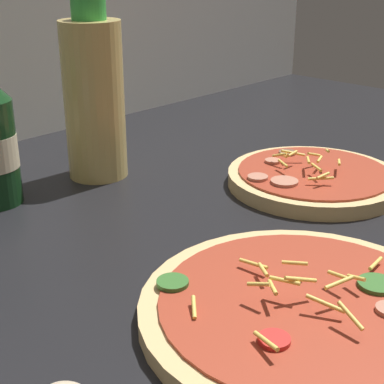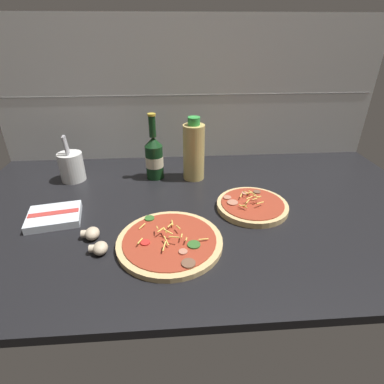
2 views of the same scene
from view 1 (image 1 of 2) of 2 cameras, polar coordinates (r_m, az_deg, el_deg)
counter_slab at (r=69.85cm, az=2.56°, el=-3.79°), size 160.00×90.00×2.50cm
pizza_near at (r=52.37cm, az=11.04°, el=-11.23°), size 28.97×28.97×4.47cm
pizza_far at (r=80.85cm, az=11.69°, el=1.31°), size 23.15×23.15×5.20cm
oil_bottle at (r=81.49cm, az=-9.45°, el=9.02°), size 8.21×8.21×24.16cm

